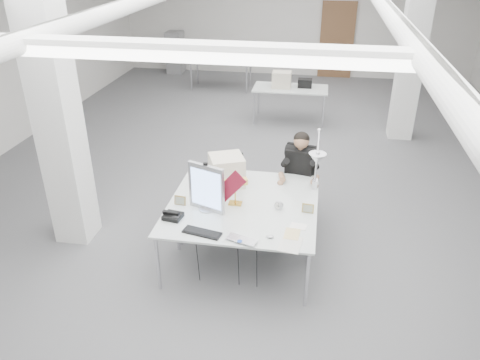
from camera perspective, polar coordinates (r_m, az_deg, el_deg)
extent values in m
cube|color=#535355|center=(7.88, 2.82, -0.21)|extent=(10.00, 14.00, 0.02)
cube|color=silver|center=(14.11, 6.80, 18.97)|extent=(10.00, 0.02, 3.20)
cube|color=white|center=(6.18, -21.19, 6.22)|extent=(0.45, 0.45, 3.20)
cube|color=white|center=(9.80, 20.13, 13.81)|extent=(0.45, 0.45, 3.20)
cube|color=brown|center=(14.12, 11.71, 16.35)|extent=(0.95, 0.08, 2.10)
cube|color=white|center=(3.11, -5.60, 14.95)|extent=(2.80, 0.14, 0.08)
cube|color=silver|center=(5.36, -0.41, -5.34)|extent=(1.80, 0.90, 0.02)
cube|color=silver|center=(6.13, 1.07, -0.84)|extent=(1.80, 0.90, 0.02)
cube|color=silver|center=(10.37, 6.18, 11.05)|extent=(1.60, 0.80, 0.02)
cube|color=silver|center=(12.74, -2.33, 14.29)|extent=(1.60, 0.80, 0.02)
cube|color=gray|center=(14.57, -7.89, 15.16)|extent=(0.45, 0.55, 1.20)
cube|color=#A5A5A9|center=(5.47, -4.12, -0.95)|extent=(0.46, 0.21, 0.59)
cube|color=maroon|center=(5.36, -1.25, -0.83)|extent=(0.41, 0.12, 0.46)
cube|color=black|center=(5.18, -4.65, -6.41)|extent=(0.45, 0.23, 0.02)
imported|color=silver|center=(5.01, -0.04, -7.62)|extent=(0.39, 0.31, 0.03)
ellipsoid|color=#AEAFB3|center=(5.10, 3.68, -6.90)|extent=(0.08, 0.05, 0.03)
cube|color=black|center=(5.48, -8.18, -4.40)|extent=(0.24, 0.22, 0.05)
cube|color=#9F7E44|center=(5.72, -7.32, -2.47)|extent=(0.15, 0.05, 0.11)
cube|color=tan|center=(5.58, 8.28, -3.42)|extent=(0.14, 0.05, 0.11)
cylinder|color=#B4B4B9|center=(5.60, 4.75, -3.11)|extent=(0.11, 0.06, 0.11)
cube|color=silver|center=(5.03, 6.18, -7.79)|extent=(0.26, 0.35, 0.01)
cube|color=#DEC485|center=(5.19, 6.36, -6.56)|extent=(0.18, 0.24, 0.01)
cube|color=white|center=(5.33, 7.11, -5.61)|extent=(0.20, 0.15, 0.01)
cube|color=beige|center=(6.08, -1.63, 1.18)|extent=(0.54, 0.53, 0.40)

